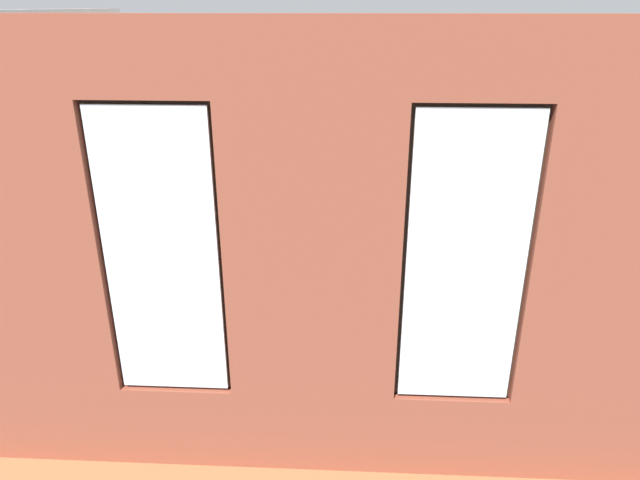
{
  "coord_description": "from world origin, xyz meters",
  "views": [
    {
      "loc": [
        -0.24,
        6.12,
        3.43
      ],
      "look_at": [
        0.06,
        0.4,
        1.05
      ],
      "focal_mm": 32.0,
      "sensor_mm": 36.0,
      "label": 1
    }
  ],
  "objects_px": {
    "remote_gray": "(312,265)",
    "media_console": "(121,266)",
    "cup_ceramic": "(299,258)",
    "potted_plant_near_tv": "(131,272)",
    "potted_plant_between_couches": "(476,372)",
    "couch_by_window": "(327,380)",
    "potted_plant_mid_room_small": "(392,273)",
    "candle_jar": "(344,257)",
    "potted_plant_foreground_right": "(170,202)",
    "potted_plant_corner_near_left": "(502,220)",
    "tv_flatscreen": "(115,220)",
    "papasan_chair": "(335,228)",
    "table_plant_small": "(320,260)",
    "couch_left": "(546,318)",
    "potted_plant_beside_window_right": "(137,366)",
    "potted_plant_corner_far_left": "(624,345)",
    "coffee_table": "(312,269)",
    "potted_plant_by_left_couch": "(481,264)"
  },
  "relations": [
    {
      "from": "potted_plant_foreground_right",
      "to": "potted_plant_between_couches",
      "type": "distance_m",
      "value": 5.36
    },
    {
      "from": "couch_by_window",
      "to": "candle_jar",
      "type": "height_order",
      "value": "couch_by_window"
    },
    {
      "from": "potted_plant_between_couches",
      "to": "table_plant_small",
      "type": "bearing_deg",
      "value": -54.17
    },
    {
      "from": "coffee_table",
      "to": "potted_plant_beside_window_right",
      "type": "xyz_separation_m",
      "value": [
        1.4,
        2.32,
        0.12
      ]
    },
    {
      "from": "cup_ceramic",
      "to": "remote_gray",
      "type": "relative_size",
      "value": 0.56
    },
    {
      "from": "cup_ceramic",
      "to": "potted_plant_foreground_right",
      "type": "distance_m",
      "value": 2.54
    },
    {
      "from": "table_plant_small",
      "to": "potted_plant_mid_room_small",
      "type": "relative_size",
      "value": 0.58
    },
    {
      "from": "couch_left",
      "to": "tv_flatscreen",
      "type": "relative_size",
      "value": 1.52
    },
    {
      "from": "cup_ceramic",
      "to": "potted_plant_between_couches",
      "type": "relative_size",
      "value": 0.09
    },
    {
      "from": "cup_ceramic",
      "to": "potted_plant_corner_far_left",
      "type": "bearing_deg",
      "value": 139.96
    },
    {
      "from": "potted_plant_corner_far_left",
      "to": "potted_plant_corner_near_left",
      "type": "relative_size",
      "value": 1.68
    },
    {
      "from": "couch_left",
      "to": "media_console",
      "type": "height_order",
      "value": "couch_left"
    },
    {
      "from": "coffee_table",
      "to": "cup_ceramic",
      "type": "relative_size",
      "value": 14.84
    },
    {
      "from": "candle_jar",
      "to": "papasan_chair",
      "type": "xyz_separation_m",
      "value": [
        0.15,
        -1.11,
        -0.04
      ]
    },
    {
      "from": "potted_plant_corner_far_left",
      "to": "potted_plant_corner_near_left",
      "type": "distance_m",
      "value": 3.96
    },
    {
      "from": "media_console",
      "to": "tv_flatscreen",
      "type": "xyz_separation_m",
      "value": [
        0.0,
        -0.0,
        0.64
      ]
    },
    {
      "from": "tv_flatscreen",
      "to": "potted_plant_beside_window_right",
      "type": "bearing_deg",
      "value": 114.11
    },
    {
      "from": "potted_plant_corner_far_left",
      "to": "couch_by_window",
      "type": "bearing_deg",
      "value": -2.35
    },
    {
      "from": "potted_plant_mid_room_small",
      "to": "potted_plant_corner_near_left",
      "type": "xyz_separation_m",
      "value": [
        -1.71,
        -1.47,
        0.2
      ]
    },
    {
      "from": "potted_plant_beside_window_right",
      "to": "potted_plant_between_couches",
      "type": "xyz_separation_m",
      "value": [
        -2.99,
        -0.15,
        -0.05
      ]
    },
    {
      "from": "media_console",
      "to": "potted_plant_between_couches",
      "type": "height_order",
      "value": "potted_plant_between_couches"
    },
    {
      "from": "couch_left",
      "to": "potted_plant_beside_window_right",
      "type": "relative_size",
      "value": 2.45
    },
    {
      "from": "tv_flatscreen",
      "to": "papasan_chair",
      "type": "relative_size",
      "value": 1.21
    },
    {
      "from": "tv_flatscreen",
      "to": "potted_plant_by_left_couch",
      "type": "distance_m",
      "value": 4.74
    },
    {
      "from": "potted_plant_mid_room_small",
      "to": "potted_plant_corner_near_left",
      "type": "height_order",
      "value": "potted_plant_corner_near_left"
    },
    {
      "from": "potted_plant_near_tv",
      "to": "potted_plant_between_couches",
      "type": "bearing_deg",
      "value": 158.71
    },
    {
      "from": "potted_plant_by_left_couch",
      "to": "potted_plant_corner_far_left",
      "type": "height_order",
      "value": "potted_plant_corner_far_left"
    },
    {
      "from": "tv_flatscreen",
      "to": "potted_plant_beside_window_right",
      "type": "relative_size",
      "value": 1.61
    },
    {
      "from": "remote_gray",
      "to": "potted_plant_foreground_right",
      "type": "bearing_deg",
      "value": -132.74
    },
    {
      "from": "cup_ceramic",
      "to": "potted_plant_corner_far_left",
      "type": "height_order",
      "value": "potted_plant_corner_far_left"
    },
    {
      "from": "cup_ceramic",
      "to": "potted_plant_near_tv",
      "type": "relative_size",
      "value": 0.08
    },
    {
      "from": "couch_by_window",
      "to": "potted_plant_mid_room_small",
      "type": "height_order",
      "value": "couch_by_window"
    },
    {
      "from": "potted_plant_between_couches",
      "to": "media_console",
      "type": "bearing_deg",
      "value": -30.14
    },
    {
      "from": "potted_plant_near_tv",
      "to": "remote_gray",
      "type": "bearing_deg",
      "value": -158.58
    },
    {
      "from": "candle_jar",
      "to": "potted_plant_between_couches",
      "type": "xyz_separation_m",
      "value": [
        -1.2,
        2.33,
        -0.04
      ]
    },
    {
      "from": "potted_plant_foreground_right",
      "to": "potted_plant_near_tv",
      "type": "height_order",
      "value": "potted_plant_near_tv"
    },
    {
      "from": "couch_left",
      "to": "potted_plant_corner_near_left",
      "type": "xyz_separation_m",
      "value": [
        -0.15,
        -2.63,
        0.14
      ]
    },
    {
      "from": "couch_left",
      "to": "potted_plant_beside_window_right",
      "type": "height_order",
      "value": "couch_left"
    },
    {
      "from": "candle_jar",
      "to": "potted_plant_foreground_right",
      "type": "relative_size",
      "value": 0.11
    },
    {
      "from": "potted_plant_corner_near_left",
      "to": "potted_plant_between_couches",
      "type": "height_order",
      "value": "potted_plant_between_couches"
    },
    {
      "from": "remote_gray",
      "to": "media_console",
      "type": "bearing_deg",
      "value": -102.73
    },
    {
      "from": "couch_left",
      "to": "coffee_table",
      "type": "distance_m",
      "value": 2.76
    },
    {
      "from": "coffee_table",
      "to": "media_console",
      "type": "bearing_deg",
      "value": -4.9
    },
    {
      "from": "potted_plant_beside_window_right",
      "to": "potted_plant_corner_near_left",
      "type": "xyz_separation_m",
      "value": [
        -4.12,
        -3.94,
        -0.02
      ]
    },
    {
      "from": "media_console",
      "to": "potted_plant_corner_far_left",
      "type": "xyz_separation_m",
      "value": [
        -5.26,
        2.54,
        0.6
      ]
    },
    {
      "from": "remote_gray",
      "to": "papasan_chair",
      "type": "xyz_separation_m",
      "value": [
        -0.24,
        -1.26,
        0.01
      ]
    },
    {
      "from": "papasan_chair",
      "to": "potted_plant_corner_far_left",
      "type": "xyz_separation_m",
      "value": [
        -2.48,
        3.58,
        0.41
      ]
    },
    {
      "from": "coffee_table",
      "to": "candle_jar",
      "type": "relative_size",
      "value": 11.51
    },
    {
      "from": "papasan_chair",
      "to": "potted_plant_between_couches",
      "type": "relative_size",
      "value": 0.96
    },
    {
      "from": "couch_left",
      "to": "potted_plant_by_left_couch",
      "type": "distance_m",
      "value": 1.42
    }
  ]
}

